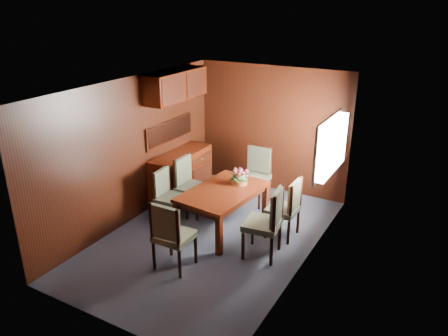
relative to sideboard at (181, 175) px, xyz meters
The scene contains 11 objects.
ground 1.66m from the sideboard, 38.66° to the right, with size 4.50×4.50×0.00m, color #343947.
room_shell 1.78m from the sideboard, 30.23° to the right, with size 3.06×4.52×2.41m.
sideboard is the anchor object (origin of this frame).
dining_table 1.42m from the sideboard, 27.28° to the right, with size 1.05×1.55×0.69m.
chair_left_near 0.95m from the sideboard, 69.71° to the right, with size 0.46×0.48×0.94m.
chair_left_far 0.63m from the sideboard, 43.55° to the right, with size 0.48×0.50×1.03m.
chair_right_near 2.45m from the sideboard, 25.01° to the right, with size 0.55×0.57×1.08m.
chair_right_far 2.29m from the sideboard, ahead, with size 0.45×0.47×0.98m.
chair_head 2.33m from the sideboard, 58.90° to the right, with size 0.50×0.48×1.04m.
chair_foot 1.39m from the sideboard, 23.92° to the left, with size 0.50×0.48×1.04m.
flower_centerpiece 1.45m from the sideboard, 12.61° to the right, with size 0.28×0.28×0.28m.
Camera 1 is at (3.12, -5.14, 3.56)m, focal length 35.00 mm.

